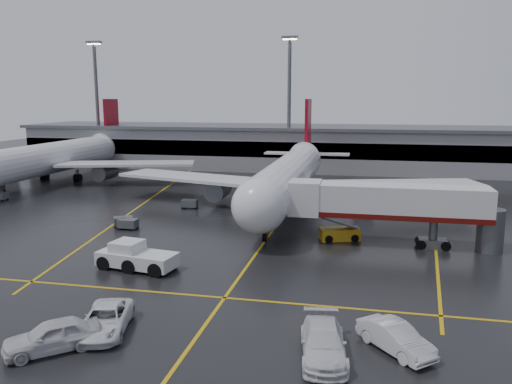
# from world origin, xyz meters

# --- Properties ---
(ground) EXTENTS (220.00, 220.00, 0.00)m
(ground) POSITION_xyz_m (0.00, 0.00, 0.00)
(ground) COLOR black
(ground) RESTS_ON ground
(apron_line_centre) EXTENTS (0.25, 90.00, 0.02)m
(apron_line_centre) POSITION_xyz_m (0.00, 0.00, 0.01)
(apron_line_centre) COLOR gold
(apron_line_centre) RESTS_ON ground
(apron_line_stop) EXTENTS (60.00, 0.25, 0.02)m
(apron_line_stop) POSITION_xyz_m (0.00, -22.00, 0.01)
(apron_line_stop) COLOR gold
(apron_line_stop) RESTS_ON ground
(apron_line_left) EXTENTS (9.99, 69.35, 0.02)m
(apron_line_left) POSITION_xyz_m (-20.00, 10.00, 0.01)
(apron_line_left) COLOR gold
(apron_line_left) RESTS_ON ground
(apron_line_right) EXTENTS (7.57, 69.64, 0.02)m
(apron_line_right) POSITION_xyz_m (18.00, 10.00, 0.01)
(apron_line_right) COLOR gold
(apron_line_right) RESTS_ON ground
(terminal) EXTENTS (122.00, 19.00, 8.60)m
(terminal) POSITION_xyz_m (0.00, 47.93, 4.32)
(terminal) COLOR gray
(terminal) RESTS_ON ground
(light_mast_left) EXTENTS (3.00, 1.20, 25.45)m
(light_mast_left) POSITION_xyz_m (-45.00, 42.00, 14.47)
(light_mast_left) COLOR #595B60
(light_mast_left) RESTS_ON ground
(light_mast_mid) EXTENTS (3.00, 1.20, 25.45)m
(light_mast_mid) POSITION_xyz_m (-5.00, 42.00, 14.47)
(light_mast_mid) COLOR #595B60
(light_mast_mid) RESTS_ON ground
(main_airliner) EXTENTS (48.80, 45.60, 14.10)m
(main_airliner) POSITION_xyz_m (0.00, 9.70, 4.21)
(main_airliner) COLOR silver
(main_airliner) RESTS_ON ground
(second_airliner) EXTENTS (48.80, 45.60, 14.10)m
(second_airliner) POSITION_xyz_m (-42.00, 21.70, 4.21)
(second_airliner) COLOR silver
(second_airliner) RESTS_ON ground
(jet_bridge) EXTENTS (19.90, 3.40, 6.05)m
(jet_bridge) POSITION_xyz_m (11.87, -6.00, 3.93)
(jet_bridge) COLOR silver
(jet_bridge) RESTS_ON ground
(pushback_tractor) EXTENTS (7.00, 3.80, 2.38)m
(pushback_tractor) POSITION_xyz_m (-8.98, -17.37, 0.95)
(pushback_tractor) COLOR silver
(pushback_tractor) RESTS_ON ground
(belt_loader) EXTENTS (4.25, 2.82, 2.49)m
(belt_loader) POSITION_xyz_m (7.24, -4.96, 0.61)
(belt_loader) COLOR #C49215
(belt_loader) RESTS_ON ground
(service_van_a) EXTENTS (3.88, 6.09, 1.56)m
(service_van_a) POSITION_xyz_m (-5.62, -28.61, 0.78)
(service_van_a) COLOR white
(service_van_a) RESTS_ON ground
(service_van_b) EXTENTS (3.21, 6.21, 1.72)m
(service_van_b) POSITION_xyz_m (7.54, -28.94, 0.86)
(service_van_b) COLOR silver
(service_van_b) RESTS_ON ground
(service_van_c) EXTENTS (4.49, 4.80, 1.61)m
(service_van_c) POSITION_xyz_m (11.44, -27.41, 0.80)
(service_van_c) COLOR silver
(service_van_c) RESTS_ON ground
(service_van_d) EXTENTS (5.35, 5.01, 1.79)m
(service_van_d) POSITION_xyz_m (-7.36, -31.42, 0.89)
(service_van_d) COLOR silver
(service_van_d) RESTS_ON ground
(baggage_cart_a) EXTENTS (2.01, 1.31, 1.12)m
(baggage_cart_a) POSITION_xyz_m (-15.48, -5.50, 0.63)
(baggage_cart_a) COLOR #595B60
(baggage_cart_a) RESTS_ON ground
(baggage_cart_b) EXTENTS (2.38, 2.11, 1.12)m
(baggage_cart_b) POSITION_xyz_m (-16.49, -4.57, 0.63)
(baggage_cart_b) COLOR #595B60
(baggage_cart_b) RESTS_ON ground
(baggage_cart_c) EXTENTS (2.10, 1.47, 1.12)m
(baggage_cart_c) POSITION_xyz_m (-12.54, 6.10, 0.63)
(baggage_cart_c) COLOR #595B60
(baggage_cart_c) RESTS_ON ground
(baggage_cart_e) EXTENTS (2.06, 1.39, 1.12)m
(baggage_cart_e) POSITION_xyz_m (-40.29, 5.58, 0.63)
(baggage_cart_e) COLOR #595B60
(baggage_cart_e) RESTS_ON ground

